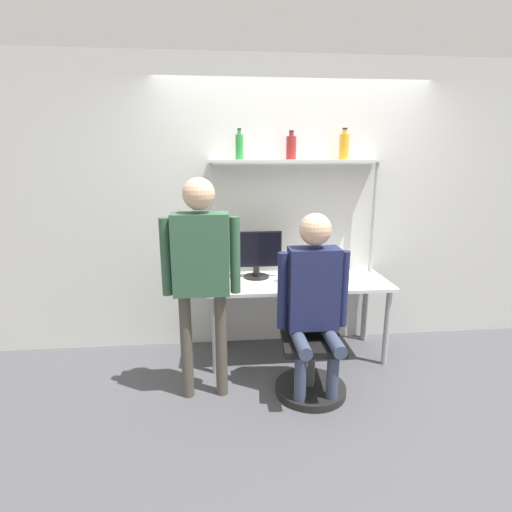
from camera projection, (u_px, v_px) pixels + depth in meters
The scene contains 13 objects.
ground_plane at pixel (303, 373), 3.47m from camera, with size 12.00×12.00×0.00m, color #4C4C51.
wall_back at pixel (292, 208), 3.82m from camera, with size 8.00×0.06×2.70m.
desk at pixel (297, 289), 3.64m from camera, with size 1.64×0.66×0.73m.
shelf_unit at pixel (295, 196), 3.64m from camera, with size 1.55×0.22×1.80m.
monitor at pixel (256, 253), 3.66m from camera, with size 0.47×0.24×0.43m.
laptop at pixel (303, 277), 3.50m from camera, with size 0.32×0.25×0.25m.
cell_phone at pixel (330, 283), 3.53m from camera, with size 0.07×0.15×0.01m.
office_chair at pixel (311, 358), 3.16m from camera, with size 0.56×0.56×0.91m.
person_seated at pixel (314, 292), 2.97m from camera, with size 0.54×0.48×1.43m.
person_standing at pixel (201, 262), 2.89m from camera, with size 0.57×0.23×1.69m.
bottle_red at pixel (291, 147), 3.53m from camera, with size 0.09×0.09×0.25m.
bottle_amber at pixel (344, 146), 3.57m from camera, with size 0.09×0.09×0.27m.
bottle_green at pixel (239, 146), 3.48m from camera, with size 0.07×0.07×0.26m.
Camera 1 is at (-0.72, -3.06, 1.84)m, focal length 28.00 mm.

